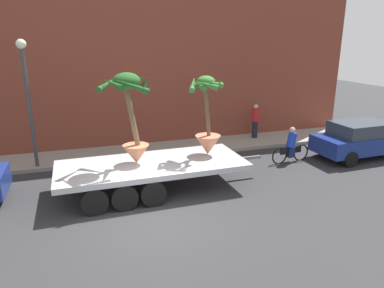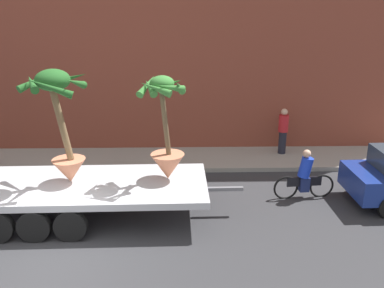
{
  "view_description": "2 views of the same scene",
  "coord_description": "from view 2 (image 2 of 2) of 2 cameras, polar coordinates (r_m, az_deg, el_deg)",
  "views": [
    {
      "loc": [
        -1.69,
        -8.93,
        4.97
      ],
      "look_at": [
        2.14,
        2.91,
        1.22
      ],
      "focal_mm": 32.69,
      "sensor_mm": 36.0,
      "label": 1
    },
    {
      "loc": [
        2.96,
        -8.23,
        5.57
      ],
      "look_at": [
        3.19,
        2.34,
        1.95
      ],
      "focal_mm": 39.24,
      "sensor_mm": 36.0,
      "label": 2
    }
  ],
  "objects": [
    {
      "name": "ground_plane",
      "position": [
        10.36,
        -18.25,
        -14.66
      ],
      "size": [
        60.0,
        60.0,
        0.0
      ],
      "primitive_type": "plane",
      "color": "#2D2D30"
    },
    {
      "name": "potted_palm_middle",
      "position": [
        11.21,
        -17.43,
        2.95
      ],
      "size": [
        1.8,
        1.66,
        3.01
      ],
      "color": "#C17251",
      "rests_on": "flatbed_trailer"
    },
    {
      "name": "pedestrian_near_gate",
      "position": [
        15.8,
        12.28,
        1.83
      ],
      "size": [
        0.36,
        0.36,
        1.71
      ],
      "color": "black",
      "rests_on": "sidewalk"
    },
    {
      "name": "flatbed_trailer",
      "position": [
        11.64,
        -14.95,
        -6.06
      ],
      "size": [
        7.29,
        2.7,
        0.98
      ],
      "color": "#B7BABF",
      "rests_on": "ground"
    },
    {
      "name": "building_facade",
      "position": [
        16.32,
        -12.16,
        15.43
      ],
      "size": [
        24.0,
        1.2,
        9.38
      ],
      "primitive_type": "cube",
      "color": "brown",
      "rests_on": "ground"
    },
    {
      "name": "potted_palm_rear",
      "position": [
        11.04,
        -3.6,
        1.15
      ],
      "size": [
        1.28,
        1.25,
        2.81
      ],
      "color": "#C17251",
      "rests_on": "flatbed_trailer"
    },
    {
      "name": "cyclist",
      "position": [
        12.77,
        15.07,
        -4.33
      ],
      "size": [
        1.84,
        0.38,
        1.54
      ],
      "color": "black",
      "rests_on": "ground"
    },
    {
      "name": "sidewalk",
      "position": [
        15.63,
        -12.11,
        -2.1
      ],
      "size": [
        24.0,
        2.2,
        0.15
      ],
      "primitive_type": "cube",
      "color": "gray",
      "rests_on": "ground"
    }
  ]
}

